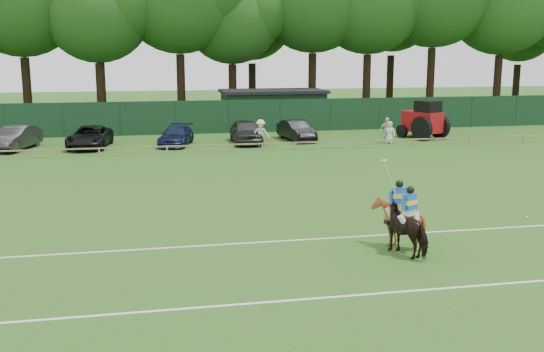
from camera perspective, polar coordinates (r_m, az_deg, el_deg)
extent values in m
plane|color=#1E4C14|center=(22.03, 0.26, -5.12)|extent=(160.00, 160.00, 0.00)
imported|color=black|center=(20.08, 12.15, -4.69)|extent=(1.54, 2.03, 1.56)
imported|color=brown|center=(20.73, 11.22, -4.09)|extent=(1.37, 1.52, 1.60)
imported|color=#2B2A2D|center=(43.33, -21.98, 3.19)|extent=(2.73, 4.79, 1.49)
imported|color=black|center=(42.66, -16.03, 3.39)|extent=(2.92, 5.27, 1.40)
imported|color=#131D3E|center=(42.49, -8.59, 3.59)|extent=(2.86, 4.71, 1.28)
imported|color=#313134|center=(42.99, -2.36, 4.00)|extent=(1.99, 4.71, 1.59)
imported|color=black|center=(44.40, 2.21, 4.10)|extent=(2.09, 4.38, 1.39)
imported|color=silver|center=(41.28, -1.02, 3.85)|extent=(1.19, 0.73, 1.79)
imported|color=beige|center=(43.72, 10.22, 4.06)|extent=(1.07, 0.53, 1.76)
imported|color=silver|center=(43.59, 10.48, 3.87)|extent=(0.87, 0.74, 1.50)
cube|color=silver|center=(19.94, 12.22, -3.18)|extent=(0.44, 0.39, 0.18)
cube|color=blue|center=(19.87, 12.25, -2.28)|extent=(0.49, 0.45, 0.51)
cube|color=yellow|center=(19.87, 12.25, -2.34)|extent=(0.51, 0.44, 0.18)
sphere|color=black|center=(19.79, 12.30, -1.24)|extent=(0.25, 0.25, 0.25)
cylinder|color=silver|center=(20.18, 12.78, -3.91)|extent=(0.38, 0.46, 0.59)
cylinder|color=silver|center=(19.80, 11.79, -4.16)|extent=(0.48, 0.27, 0.59)
cube|color=silver|center=(20.59, 11.28, -2.58)|extent=(0.37, 0.28, 0.18)
cube|color=blue|center=(20.52, 11.32, -1.72)|extent=(0.42, 0.33, 0.51)
cube|color=yellow|center=(20.52, 11.31, -1.77)|extent=(0.44, 0.31, 0.18)
sphere|color=black|center=(20.44, 11.36, -0.71)|extent=(0.25, 0.25, 0.25)
cylinder|color=silver|center=(20.73, 11.96, -3.37)|extent=(0.42, 0.35, 0.59)
cylinder|color=silver|center=(20.51, 10.66, -3.48)|extent=(0.42, 0.33, 0.59)
cylinder|color=tan|center=(20.32, 10.55, -0.23)|extent=(0.30, 0.56, 1.17)
sphere|color=silver|center=(25.68, 21.93, -3.47)|extent=(0.09, 0.09, 0.09)
cube|color=silver|center=(16.52, 4.54, -10.84)|extent=(60.00, 0.10, 0.01)
cube|color=silver|center=(21.09, 0.81, -5.85)|extent=(60.00, 0.10, 0.01)
cube|color=#997F5B|center=(39.36, -5.03, 2.79)|extent=(62.00, 0.08, 0.08)
cube|color=#14351E|center=(48.15, -6.25, 5.27)|extent=(92.00, 0.04, 2.50)
cube|color=#14331E|center=(51.95, 0.08, 5.93)|extent=(8.00, 4.00, 2.80)
cube|color=black|center=(51.84, 0.08, 7.61)|extent=(8.40, 4.40, 0.24)
cube|color=maroon|center=(46.73, 13.33, 4.76)|extent=(2.43, 3.05, 1.46)
cube|color=black|center=(46.34, 13.80, 5.94)|extent=(1.82, 1.88, 1.01)
cylinder|color=black|center=(45.54, 13.26, 4.18)|extent=(1.00, 1.67, 1.68)
cylinder|color=black|center=(46.99, 14.79, 4.31)|extent=(1.00, 1.67, 1.68)
cylinder|color=black|center=(46.94, 11.58, 3.97)|extent=(0.68, 0.95, 0.90)
cylinder|color=black|center=(48.18, 12.94, 4.09)|extent=(0.68, 0.95, 0.90)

